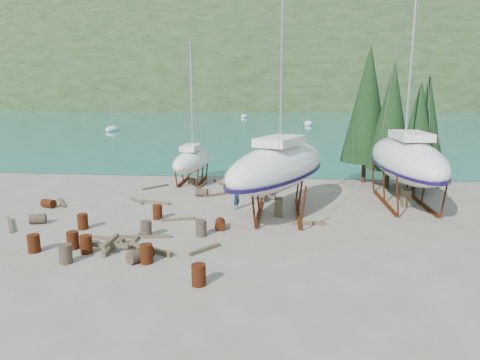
# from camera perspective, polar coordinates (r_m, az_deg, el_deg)

# --- Properties ---
(ground) EXTENTS (600.00, 600.00, 0.00)m
(ground) POSITION_cam_1_polar(r_m,az_deg,el_deg) (24.49, -4.05, -6.49)
(ground) COLOR #6C6755
(ground) RESTS_ON ground
(bay_water) EXTENTS (700.00, 700.00, 0.00)m
(bay_water) POSITION_cam_1_polar(r_m,az_deg,el_deg) (338.05, 5.11, 10.25)
(bay_water) COLOR #186B7B
(bay_water) RESTS_ON ground
(far_hill) EXTENTS (800.00, 360.00, 110.00)m
(far_hill) POSITION_cam_1_polar(r_m,az_deg,el_deg) (343.05, 5.12, 10.27)
(far_hill) COLOR black
(far_hill) RESTS_ON ground
(far_house_left) EXTENTS (6.60, 5.60, 5.60)m
(far_house_left) POSITION_cam_1_polar(r_m,az_deg,el_deg) (222.40, -11.20, 10.16)
(far_house_left) COLOR beige
(far_house_left) RESTS_ON ground
(far_house_center) EXTENTS (6.60, 5.60, 5.60)m
(far_house_center) POSITION_cam_1_polar(r_m,az_deg,el_deg) (214.34, -0.74, 10.33)
(far_house_center) COLOR beige
(far_house_center) RESTS_ON ground
(far_house_right) EXTENTS (6.60, 5.60, 5.60)m
(far_house_right) POSITION_cam_1_polar(r_m,az_deg,el_deg) (214.57, 12.87, 10.05)
(far_house_right) COLOR beige
(far_house_right) RESTS_ON ground
(cypress_near_right) EXTENTS (3.60, 3.60, 10.00)m
(cypress_near_right) POSITION_cam_1_polar(r_m,az_deg,el_deg) (36.00, 19.53, 8.07)
(cypress_near_right) COLOR black
(cypress_near_right) RESTS_ON ground
(cypress_mid_right) EXTENTS (3.06, 3.06, 8.50)m
(cypress_mid_right) POSITION_cam_1_polar(r_m,az_deg,el_deg) (34.52, 22.64, 6.27)
(cypress_mid_right) COLOR black
(cypress_mid_right) RESTS_ON ground
(cypress_back_left) EXTENTS (4.14, 4.14, 11.50)m
(cypress_back_left) POSITION_cam_1_polar(r_m,az_deg,el_deg) (37.60, 16.65, 9.70)
(cypress_back_left) COLOR black
(cypress_back_left) RESTS_ON ground
(cypress_far_right) EXTENTS (3.24, 3.24, 9.00)m
(cypress_far_right) POSITION_cam_1_polar(r_m,az_deg,el_deg) (37.80, 23.57, 7.02)
(cypress_far_right) COLOR black
(cypress_far_right) RESTS_ON ground
(moored_boat_left) EXTENTS (2.00, 5.00, 6.05)m
(moored_boat_left) POSITION_cam_1_polar(r_m,az_deg,el_deg) (89.93, -16.65, 6.51)
(moored_boat_left) COLOR white
(moored_boat_left) RESTS_ON ground
(moored_boat_mid) EXTENTS (2.00, 5.00, 6.05)m
(moored_boat_mid) POSITION_cam_1_polar(r_m,az_deg,el_deg) (103.36, 9.09, 7.44)
(moored_boat_mid) COLOR white
(moored_boat_mid) RESTS_ON ground
(moored_boat_far) EXTENTS (2.00, 5.00, 6.05)m
(moored_boat_far) POSITION_cam_1_polar(r_m,az_deg,el_deg) (133.67, 0.55, 8.49)
(moored_boat_far) COLOR white
(moored_boat_far) RESTS_ON ground
(large_sailboat_near) EXTENTS (8.05, 12.58, 19.16)m
(large_sailboat_near) POSITION_cam_1_polar(r_m,az_deg,el_deg) (26.88, 5.26, 1.89)
(large_sailboat_near) COLOR white
(large_sailboat_near) RESTS_ON ground
(large_sailboat_far) EXTENTS (3.91, 12.32, 19.32)m
(large_sailboat_far) POSITION_cam_1_polar(r_m,az_deg,el_deg) (31.16, 21.29, 2.61)
(large_sailboat_far) COLOR white
(large_sailboat_far) RESTS_ON ground
(small_sailboat_shore) EXTENTS (3.08, 7.50, 11.67)m
(small_sailboat_shore) POSITION_cam_1_polar(r_m,az_deg,el_deg) (36.50, -6.42, 2.58)
(small_sailboat_shore) COLOR white
(small_sailboat_shore) RESTS_ON ground
(worker) EXTENTS (0.63, 0.70, 1.61)m
(worker) POSITION_cam_1_polar(r_m,az_deg,el_deg) (28.24, -0.44, -2.31)
(worker) COLOR navy
(worker) RESTS_ON ground
(drum_0) EXTENTS (0.58, 0.58, 0.88)m
(drum_0) POSITION_cam_1_polar(r_m,az_deg,el_deg) (23.12, -25.79, -7.62)
(drum_0) COLOR #5D240F
(drum_0) RESTS_ON ground
(drum_1) EXTENTS (0.97, 1.05, 0.58)m
(drum_1) POSITION_cam_1_polar(r_m,az_deg,el_deg) (20.31, -13.52, -9.81)
(drum_1) COLOR #2D2823
(drum_1) RESTS_ON ground
(drum_2) EXTENTS (1.01, 0.82, 0.58)m
(drum_2) POSITION_cam_1_polar(r_m,az_deg,el_deg) (31.43, -24.16, -2.88)
(drum_2) COLOR #5D240F
(drum_2) RESTS_ON ground
(drum_3) EXTENTS (0.58, 0.58, 0.88)m
(drum_3) POSITION_cam_1_polar(r_m,az_deg,el_deg) (20.05, -12.38, -9.58)
(drum_3) COLOR #5D240F
(drum_3) RESTS_ON ground
(drum_4) EXTENTS (0.94, 0.67, 0.58)m
(drum_4) POSITION_cam_1_polar(r_m,az_deg,el_deg) (33.58, -1.40, -0.97)
(drum_4) COLOR #5D240F
(drum_4) RESTS_ON ground
(drum_5) EXTENTS (0.58, 0.58, 0.88)m
(drum_5) POSITION_cam_1_polar(r_m,az_deg,el_deg) (23.54, -12.38, -6.37)
(drum_5) COLOR #2D2823
(drum_5) RESTS_ON ground
(drum_6) EXTENTS (0.68, 0.94, 0.58)m
(drum_6) POSITION_cam_1_polar(r_m,az_deg,el_deg) (24.30, -2.69, -5.90)
(drum_6) COLOR #5D240F
(drum_6) RESTS_ON ground
(drum_7) EXTENTS (0.58, 0.58, 0.88)m
(drum_7) POSITION_cam_1_polar(r_m,az_deg,el_deg) (17.57, -5.53, -12.48)
(drum_7) COLOR #5D240F
(drum_7) RESTS_ON ground
(drum_8) EXTENTS (0.58, 0.58, 0.88)m
(drum_8) POSITION_cam_1_polar(r_m,az_deg,el_deg) (25.82, -20.23, -5.22)
(drum_8) COLOR #5D240F
(drum_8) RESTS_ON ground
(drum_9) EXTENTS (0.91, 0.63, 0.58)m
(drum_9) POSITION_cam_1_polar(r_m,az_deg,el_deg) (31.94, -5.10, -1.67)
(drum_9) COLOR #2D2823
(drum_9) RESTS_ON ground
(drum_10) EXTENTS (0.58, 0.58, 0.88)m
(drum_10) POSITION_cam_1_polar(r_m,az_deg,el_deg) (22.83, -21.39, -7.49)
(drum_10) COLOR #5D240F
(drum_10) RESTS_ON ground
(drum_12) EXTENTS (1.01, 1.05, 0.58)m
(drum_12) POSITION_cam_1_polar(r_m,az_deg,el_deg) (20.58, -12.75, -9.48)
(drum_12) COLOR #5D240F
(drum_12) RESTS_ON ground
(drum_13) EXTENTS (0.58, 0.58, 0.88)m
(drum_13) POSITION_cam_1_polar(r_m,az_deg,el_deg) (22.02, -19.83, -8.07)
(drum_13) COLOR #5D240F
(drum_13) RESTS_ON ground
(drum_14) EXTENTS (0.58, 0.58, 0.88)m
(drum_14) POSITION_cam_1_polar(r_m,az_deg,el_deg) (26.60, -10.94, -4.22)
(drum_14) COLOR #5D240F
(drum_14) RESTS_ON ground
(drum_15) EXTENTS (1.01, 0.82, 0.58)m
(drum_15) POSITION_cam_1_polar(r_m,az_deg,el_deg) (27.93, -25.35, -4.71)
(drum_15) COLOR #2D2823
(drum_15) RESTS_ON ground
(drum_16) EXTENTS (0.58, 0.58, 0.88)m
(drum_16) POSITION_cam_1_polar(r_m,az_deg,el_deg) (21.11, -22.23, -9.11)
(drum_16) COLOR #2D2823
(drum_16) RESTS_ON ground
(drum_17) EXTENTS (0.58, 0.58, 0.88)m
(drum_17) POSITION_cam_1_polar(r_m,az_deg,el_deg) (23.18, -5.19, -6.42)
(drum_17) COLOR #2D2823
(drum_17) RESTS_ON ground
(timber_0) EXTENTS (1.68, 2.09, 0.14)m
(timber_0) POSITION_cam_1_polar(r_m,az_deg,el_deg) (35.35, -11.17, -0.92)
(timber_0) COLOR brown
(timber_0) RESTS_ON ground
(timber_1) EXTENTS (2.00, 0.34, 0.19)m
(timber_1) POSITION_cam_1_polar(r_m,az_deg,el_deg) (25.41, 9.10, -5.71)
(timber_1) COLOR brown
(timber_1) RESTS_ON ground
(timber_2) EXTENTS (1.63, 2.20, 0.19)m
(timber_2) POSITION_cam_1_polar(r_m,az_deg,el_deg) (32.23, -22.76, -2.78)
(timber_2) COLOR brown
(timber_2) RESTS_ON ground
(timber_3) EXTENTS (0.35, 2.53, 0.15)m
(timber_3) POSITION_cam_1_polar(r_m,az_deg,el_deg) (23.20, -13.69, -7.65)
(timber_3) COLOR brown
(timber_3) RESTS_ON ground
(timber_4) EXTENTS (1.42, 1.44, 0.17)m
(timber_4) POSITION_cam_1_polar(r_m,az_deg,el_deg) (31.07, -13.65, -2.72)
(timber_4) COLOR brown
(timber_4) RESTS_ON ground
(timber_5) EXTENTS (3.10, 0.65, 0.16)m
(timber_5) POSITION_cam_1_polar(r_m,az_deg,el_deg) (23.47, -13.02, -7.38)
(timber_5) COLOR brown
(timber_5) RESTS_ON ground
(timber_6) EXTENTS (1.08, 1.72, 0.19)m
(timber_6) POSITION_cam_1_polar(r_m,az_deg,el_deg) (36.56, -2.97, -0.26)
(timber_6) COLOR brown
(timber_6) RESTS_ON ground
(timber_7) EXTENTS (1.34, 1.62, 0.17)m
(timber_7) POSITION_cam_1_polar(r_m,az_deg,el_deg) (21.17, -4.74, -9.20)
(timber_7) COLOR brown
(timber_7) RESTS_ON ground
(timber_8) EXTENTS (2.29, 0.71, 0.19)m
(timber_8) POSITION_cam_1_polar(r_m,az_deg,el_deg) (30.36, -11.26, -2.93)
(timber_8) COLOR brown
(timber_8) RESTS_ON ground
(timber_9) EXTENTS (0.47, 2.67, 0.15)m
(timber_9) POSITION_cam_1_polar(r_m,az_deg,el_deg) (35.28, -5.12, -0.76)
(timber_9) COLOR brown
(timber_9) RESTS_ON ground
(timber_10) EXTENTS (2.18, 1.87, 0.16)m
(timber_10) POSITION_cam_1_polar(r_m,az_deg,el_deg) (32.28, -2.66, -1.87)
(timber_10) COLOR brown
(timber_10) RESTS_ON ground
(timber_11) EXTENTS (2.14, 0.81, 0.15)m
(timber_11) POSITION_cam_1_polar(r_m,az_deg,el_deg) (26.18, -8.16, -5.21)
(timber_11) COLOR brown
(timber_11) RESTS_ON ground
(timber_12) EXTENTS (2.14, 0.68, 0.17)m
(timber_12) POSITION_cam_1_polar(r_m,az_deg,el_deg) (23.64, -17.32, -7.47)
(timber_12) COLOR brown
(timber_12) RESTS_ON ground
(timber_14) EXTENTS (1.90, 2.52, 0.18)m
(timber_14) POSITION_cam_1_polar(r_m,az_deg,el_deg) (28.19, -28.31, -5.26)
(timber_14) COLOR brown
(timber_14) RESTS_ON ground
(timber_16) EXTENTS (2.52, 1.45, 0.23)m
(timber_16) POSITION_cam_1_polar(r_m,az_deg,el_deg) (21.49, -11.87, -9.02)
(timber_16) COLOR brown
(timber_16) RESTS_ON ground
(timber_pile_fore) EXTENTS (1.80, 1.80, 0.60)m
(timber_pile_fore) POSITION_cam_1_polar(r_m,az_deg,el_deg) (21.97, -16.88, -8.30)
(timber_pile_fore) COLOR brown
(timber_pile_fore) RESTS_ON ground
(timber_pile_aft) EXTENTS (1.80, 1.80, 0.60)m
(timber_pile_aft) POSITION_cam_1_polar(r_m,az_deg,el_deg) (30.74, 3.18, -2.15)
(timber_pile_aft) COLOR brown
(timber_pile_aft) RESTS_ON ground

